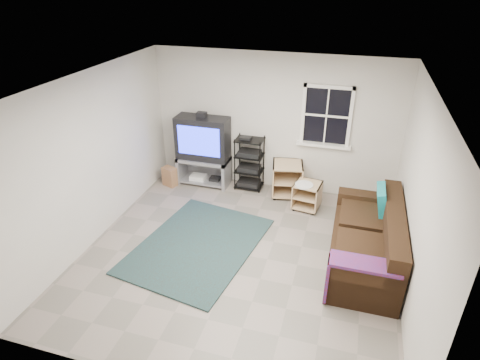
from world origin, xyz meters
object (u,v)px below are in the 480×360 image
(tv_unit, at_px, (203,145))
(sofa, at_px, (368,243))
(side_table_right, at_px, (307,193))
(side_table_left, at_px, (287,177))
(av_rack, at_px, (249,166))

(tv_unit, height_order, sofa, tv_unit)
(tv_unit, height_order, side_table_right, tv_unit)
(tv_unit, distance_m, side_table_right, 2.21)
(side_table_right, bearing_deg, side_table_left, 138.06)
(side_table_right, xyz_separation_m, sofa, (1.05, -1.29, 0.05))
(side_table_right, relative_size, sofa, 0.25)
(side_table_right, bearing_deg, sofa, -50.91)
(av_rack, bearing_deg, side_table_left, -3.05)
(side_table_left, bearing_deg, sofa, -48.55)
(sofa, bearing_deg, av_rack, 142.40)
(sofa, bearing_deg, tv_unit, 152.18)
(side_table_right, bearing_deg, tv_unit, 169.94)
(side_table_left, bearing_deg, av_rack, 176.95)
(tv_unit, bearing_deg, side_table_right, -10.06)
(tv_unit, xyz_separation_m, sofa, (3.16, -1.67, -0.48))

